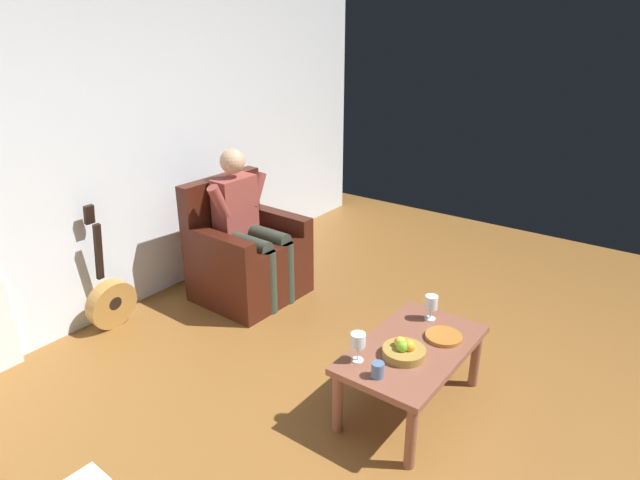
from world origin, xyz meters
TOP-DOWN VIEW (x-y plane):
  - ground_plane at (0.00, 0.00)m, footprint 6.87×6.87m
  - wall_back at (0.00, -2.89)m, footprint 5.99×0.06m
  - armchair at (-0.55, -2.21)m, footprint 0.82×0.76m
  - person_seated at (-0.55, -2.17)m, footprint 0.62×0.62m
  - coffee_table at (-0.04, -0.42)m, footprint 0.97×0.57m
  - guitar at (0.44, -2.69)m, footprint 0.39×0.20m
  - wine_glass_near at (-0.38, -0.47)m, footprint 0.08×0.08m
  - wine_glass_far at (0.27, -0.61)m, footprint 0.09×0.09m
  - fruit_bowl at (0.08, -0.42)m, footprint 0.25×0.25m
  - decorative_dish at (-0.22, -0.31)m, footprint 0.22×0.22m
  - candle_jar at (0.33, -0.44)m, footprint 0.07×0.07m

SIDE VIEW (x-z plane):
  - ground_plane at x=0.00m, z-range 0.00..0.00m
  - guitar at x=0.44m, z-range -0.26..0.71m
  - armchair at x=-0.55m, z-range -0.15..0.84m
  - coffee_table at x=-0.04m, z-range 0.15..0.58m
  - decorative_dish at x=-0.22m, z-range 0.43..0.45m
  - fruit_bowl at x=0.08m, z-range 0.41..0.52m
  - candle_jar at x=0.33m, z-range 0.43..0.51m
  - wine_glass_near at x=-0.38m, z-range 0.46..0.62m
  - wine_glass_far at x=0.27m, z-range 0.47..0.64m
  - person_seated at x=-0.55m, z-range 0.05..1.29m
  - wall_back at x=0.00m, z-range 0.00..2.63m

